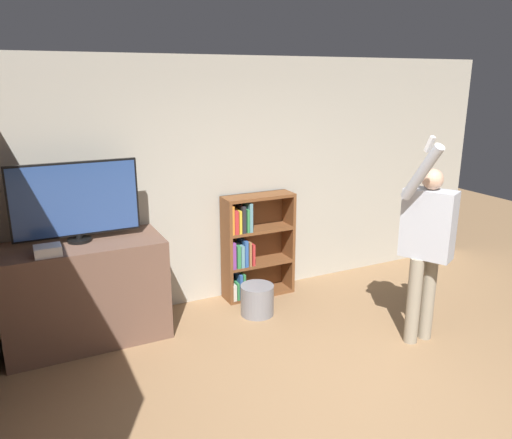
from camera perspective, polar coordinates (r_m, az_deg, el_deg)
name	(u,v)px	position (r m, az deg, el deg)	size (l,w,h in m)	color
ground_plane	(389,433)	(4.04, 14.93, -22.49)	(14.00, 14.00, 0.00)	#93704C
wall_back	(233,181)	(5.63, -2.64, 4.41)	(7.07, 0.06, 2.70)	#B2AD9E
tv_ledge	(86,292)	(5.08, -18.90, -7.89)	(1.49, 0.68, 0.99)	brown
television	(76,201)	(4.86, -19.92, 1.99)	(1.14, 0.22, 0.75)	black
game_console	(48,251)	(4.66, -22.70, -3.31)	(0.22, 0.18, 0.09)	white
bookshelf	(251,246)	(5.72, -0.57, -3.09)	(0.83, 0.28, 1.21)	brown
person	(427,239)	(4.87, 18.97, -2.17)	(0.60, 0.58, 2.02)	gray
waste_bin	(257,300)	(5.44, 0.14, -9.16)	(0.36, 0.36, 0.33)	gray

